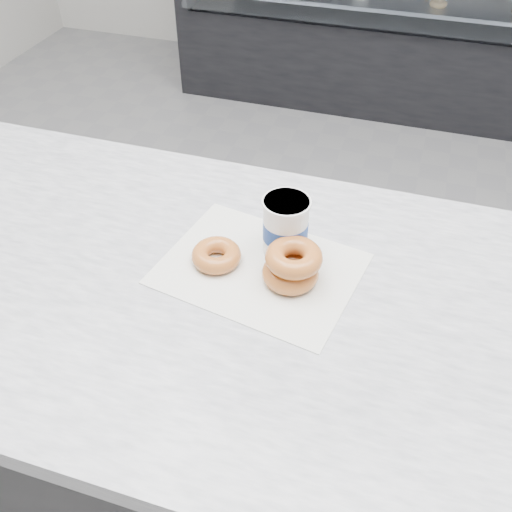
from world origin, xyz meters
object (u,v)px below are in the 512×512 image
(counter, at_px, (248,433))
(display_case, at_px, (400,11))
(donut_stack, at_px, (292,265))
(donut_single, at_px, (216,255))
(coffee_cup, at_px, (286,227))

(counter, bearing_deg, display_case, 90.00)
(donut_stack, bearing_deg, donut_single, 178.17)
(donut_single, relative_size, donut_stack, 0.69)
(display_case, bearing_deg, coffee_cup, -89.25)
(donut_stack, relative_size, coffee_cup, 1.13)
(counter, relative_size, coffee_cup, 26.48)
(counter, relative_size, donut_single, 34.03)
(counter, height_order, donut_single, donut_single)
(counter, bearing_deg, donut_stack, 38.94)
(display_case, bearing_deg, donut_single, -91.61)
(donut_stack, xyz_separation_m, coffee_cup, (-0.03, 0.07, 0.02))
(donut_stack, bearing_deg, coffee_cup, 114.19)
(display_case, height_order, donut_single, display_case)
(display_case, height_order, coffee_cup, display_case)
(counter, height_order, display_case, display_case)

